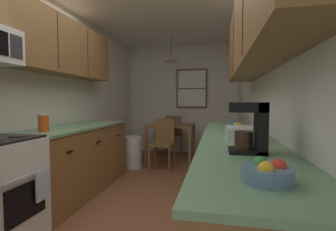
% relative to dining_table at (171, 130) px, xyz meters
% --- Properties ---
extents(ground_plane, '(12.00, 12.00, 0.00)m').
position_rel_dining_table_xyz_m(ground_plane, '(0.11, -1.74, -0.63)').
color(ground_plane, brown).
extents(wall_left, '(0.10, 9.00, 2.55)m').
position_rel_dining_table_xyz_m(wall_left, '(-1.24, -1.74, 0.64)').
color(wall_left, silver).
rests_on(wall_left, ground).
extents(wall_right, '(0.10, 9.00, 2.55)m').
position_rel_dining_table_xyz_m(wall_right, '(1.46, -1.74, 0.64)').
color(wall_right, silver).
rests_on(wall_right, ground).
extents(wall_back, '(4.40, 0.10, 2.55)m').
position_rel_dining_table_xyz_m(wall_back, '(0.11, 0.91, 0.64)').
color(wall_back, silver).
rests_on(wall_back, ground).
extents(counter_left, '(0.64, 1.89, 0.90)m').
position_rel_dining_table_xyz_m(counter_left, '(-0.89, -2.02, -0.18)').
color(counter_left, brown).
rests_on(counter_left, ground).
extents(upper_cabinets_left, '(0.33, 1.97, 0.69)m').
position_rel_dining_table_xyz_m(upper_cabinets_left, '(-1.03, -2.07, 1.28)').
color(upper_cabinets_left, brown).
extents(counter_right, '(0.64, 3.09, 0.90)m').
position_rel_dining_table_xyz_m(counter_right, '(1.11, -2.65, -0.18)').
color(counter_right, brown).
rests_on(counter_right, ground).
extents(upper_cabinets_right, '(0.33, 2.77, 0.75)m').
position_rel_dining_table_xyz_m(upper_cabinets_right, '(1.25, -2.70, 1.24)').
color(upper_cabinets_right, brown).
extents(dining_table, '(0.92, 0.84, 0.75)m').
position_rel_dining_table_xyz_m(dining_table, '(0.00, 0.00, 0.00)').
color(dining_table, brown).
rests_on(dining_table, ground).
extents(dining_chair_near, '(0.42, 0.42, 0.90)m').
position_rel_dining_table_xyz_m(dining_chair_near, '(-0.03, -0.63, -0.13)').
color(dining_chair_near, brown).
rests_on(dining_chair_near, ground).
extents(dining_chair_far, '(0.42, 0.42, 0.90)m').
position_rel_dining_table_xyz_m(dining_chair_far, '(-0.05, 0.63, -0.13)').
color(dining_chair_far, brown).
rests_on(dining_chair_far, ground).
extents(pendant_light, '(0.27, 0.27, 0.50)m').
position_rel_dining_table_xyz_m(pendant_light, '(0.00, -0.00, 1.47)').
color(pendant_light, black).
extents(back_window, '(0.73, 0.05, 0.92)m').
position_rel_dining_table_xyz_m(back_window, '(0.34, 0.84, 0.90)').
color(back_window, brown).
extents(trash_bin, '(0.34, 0.34, 0.58)m').
position_rel_dining_table_xyz_m(trash_bin, '(-0.59, -0.71, -0.34)').
color(trash_bin, silver).
rests_on(trash_bin, ground).
extents(storage_canister, '(0.11, 0.11, 0.19)m').
position_rel_dining_table_xyz_m(storage_canister, '(-0.89, -2.64, 0.36)').
color(storage_canister, '#D84C19').
rests_on(storage_canister, counter_left).
extents(dish_towel, '(0.02, 0.16, 0.24)m').
position_rel_dining_table_xyz_m(dish_towel, '(-0.53, -3.11, -0.13)').
color(dish_towel, silver).
extents(coffee_maker, '(0.22, 0.18, 0.31)m').
position_rel_dining_table_xyz_m(coffee_maker, '(1.14, -3.32, 0.43)').
color(coffee_maker, black).
rests_on(coffee_maker, counter_right).
extents(mug_by_coffeemaker, '(0.12, 0.08, 0.10)m').
position_rel_dining_table_xyz_m(mug_by_coffeemaker, '(1.14, -2.25, 0.32)').
color(mug_by_coffeemaker, '#E5CC4C').
rests_on(mug_by_coffeemaker, counter_right).
extents(mug_spare, '(0.12, 0.08, 0.10)m').
position_rel_dining_table_xyz_m(mug_spare, '(1.11, -2.06, 0.32)').
color(mug_spare, '#335999').
rests_on(mug_spare, counter_right).
extents(fruit_bowl, '(0.20, 0.20, 0.09)m').
position_rel_dining_table_xyz_m(fruit_bowl, '(1.12, -3.88, 0.31)').
color(fruit_bowl, '#597F9E').
rests_on(fruit_bowl, counter_right).
extents(dish_rack, '(0.28, 0.34, 0.10)m').
position_rel_dining_table_xyz_m(dish_rack, '(1.14, -2.74, 0.32)').
color(dish_rack, silver).
rests_on(dish_rack, counter_right).
extents(table_serving_bowl, '(0.16, 0.16, 0.06)m').
position_rel_dining_table_xyz_m(table_serving_bowl, '(-0.02, 0.07, 0.15)').
color(table_serving_bowl, silver).
rests_on(table_serving_bowl, dining_table).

